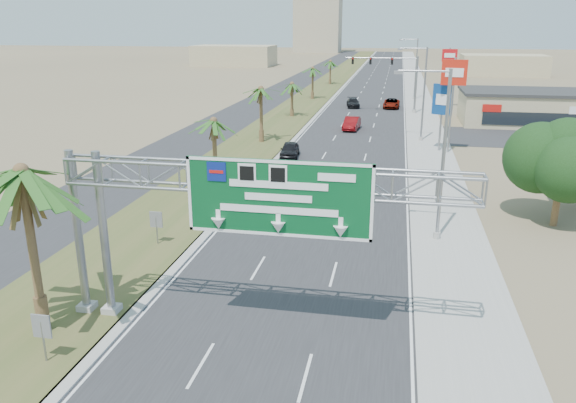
# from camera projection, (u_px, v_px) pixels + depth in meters

# --- Properties ---
(road) EXTENTS (12.00, 300.00, 0.02)m
(road) POSITION_uv_depth(u_px,v_px,m) (375.00, 85.00, 117.23)
(road) COLOR #28282B
(road) RESTS_ON ground
(sidewalk_right) EXTENTS (4.00, 300.00, 0.10)m
(sidewalk_right) POSITION_uv_depth(u_px,v_px,m) (417.00, 86.00, 115.68)
(sidewalk_right) COLOR #9E9B93
(sidewalk_right) RESTS_ON ground
(median_grass) EXTENTS (7.00, 300.00, 0.12)m
(median_grass) POSITION_uv_depth(u_px,v_px,m) (328.00, 84.00, 119.02)
(median_grass) COLOR #425023
(median_grass) RESTS_ON ground
(opposing_road) EXTENTS (8.00, 300.00, 0.02)m
(opposing_road) POSITION_uv_depth(u_px,v_px,m) (295.00, 84.00, 120.31)
(opposing_road) COLOR #28282B
(opposing_road) RESTS_ON ground
(sign_gantry) EXTENTS (16.75, 1.24, 7.50)m
(sign_gantry) POSITION_uv_depth(u_px,v_px,m) (242.00, 192.00, 21.95)
(sign_gantry) COLOR gray
(sign_gantry) RESTS_ON ground
(palm_near) EXTENTS (5.70, 5.70, 8.35)m
(palm_near) POSITION_uv_depth(u_px,v_px,m) (21.00, 172.00, 21.36)
(palm_near) COLOR brown
(palm_near) RESTS_ON ground
(palm_row_b) EXTENTS (3.99, 3.99, 5.95)m
(palm_row_b) POSITION_uv_depth(u_px,v_px,m) (214.00, 122.00, 44.48)
(palm_row_b) COLOR brown
(palm_row_b) RESTS_ON ground
(palm_row_c) EXTENTS (3.99, 3.99, 6.75)m
(palm_row_c) POSITION_uv_depth(u_px,v_px,m) (261.00, 90.00, 59.22)
(palm_row_c) COLOR brown
(palm_row_c) RESTS_ON ground
(palm_row_d) EXTENTS (3.99, 3.99, 5.45)m
(palm_row_d) POSITION_uv_depth(u_px,v_px,m) (292.00, 84.00, 76.44)
(palm_row_d) COLOR brown
(palm_row_d) RESTS_ON ground
(palm_row_e) EXTENTS (3.99, 3.99, 6.15)m
(palm_row_e) POSITION_uv_depth(u_px,v_px,m) (313.00, 69.00, 94.02)
(palm_row_e) COLOR brown
(palm_row_e) RESTS_ON ground
(palm_row_f) EXTENTS (3.99, 3.99, 5.75)m
(palm_row_f) POSITION_uv_depth(u_px,v_px,m) (330.00, 62.00, 117.53)
(palm_row_f) COLOR brown
(palm_row_f) RESTS_ON ground
(streetlight_near) EXTENTS (3.27, 0.44, 10.00)m
(streetlight_near) POSITION_uv_depth(u_px,v_px,m) (439.00, 163.00, 32.15)
(streetlight_near) COLOR gray
(streetlight_near) RESTS_ON ground
(streetlight_mid) EXTENTS (3.27, 0.44, 10.00)m
(streetlight_mid) POSITION_uv_depth(u_px,v_px,m) (422.00, 98.00, 60.22)
(streetlight_mid) COLOR gray
(streetlight_mid) RESTS_ON ground
(streetlight_far) EXTENTS (3.27, 0.44, 10.00)m
(streetlight_far) POSITION_uv_depth(u_px,v_px,m) (415.00, 71.00, 93.90)
(streetlight_far) COLOR gray
(streetlight_far) RESTS_ON ground
(signal_mast) EXTENTS (10.28, 0.71, 8.00)m
(signal_mast) POSITION_uv_depth(u_px,v_px,m) (402.00, 79.00, 79.25)
(signal_mast) COLOR gray
(signal_mast) RESTS_ON ground
(store_building) EXTENTS (18.00, 10.00, 4.00)m
(store_building) POSITION_uv_depth(u_px,v_px,m) (535.00, 109.00, 71.47)
(store_building) COLOR tan
(store_building) RESTS_ON ground
(oak_near) EXTENTS (4.50, 4.50, 6.80)m
(oak_near) POSITION_uv_depth(u_px,v_px,m) (564.00, 156.00, 34.55)
(oak_near) COLOR brown
(oak_near) RESTS_ON ground
(median_signback_a) EXTENTS (0.75, 0.08, 2.08)m
(median_signback_a) POSITION_uv_depth(u_px,v_px,m) (42.00, 330.00, 20.89)
(median_signback_a) COLOR gray
(median_signback_a) RESTS_ON ground
(median_signback_b) EXTENTS (0.75, 0.08, 2.08)m
(median_signback_b) POSITION_uv_depth(u_px,v_px,m) (156.00, 222.00, 32.25)
(median_signback_b) COLOR gray
(median_signback_b) RESTS_ON ground
(tower_distant) EXTENTS (20.00, 16.00, 35.00)m
(tower_distant) POSITION_uv_depth(u_px,v_px,m) (318.00, 11.00, 248.73)
(tower_distant) COLOR tan
(tower_distant) RESTS_ON ground
(building_distant_left) EXTENTS (24.00, 14.00, 6.00)m
(building_distant_left) POSITION_uv_depth(u_px,v_px,m) (234.00, 56.00, 171.25)
(building_distant_left) COLOR tan
(building_distant_left) RESTS_ON ground
(building_distant_right) EXTENTS (20.00, 12.00, 5.00)m
(building_distant_right) POSITION_uv_depth(u_px,v_px,m) (503.00, 65.00, 139.12)
(building_distant_right) COLOR tan
(building_distant_right) RESTS_ON ground
(car_left_lane) EXTENTS (2.07, 4.34, 1.43)m
(car_left_lane) POSITION_uv_depth(u_px,v_px,m) (290.00, 150.00, 54.08)
(car_left_lane) COLOR black
(car_left_lane) RESTS_ON ground
(car_mid_lane) EXTENTS (1.98, 4.81, 1.55)m
(car_mid_lane) POSITION_uv_depth(u_px,v_px,m) (352.00, 124.00, 67.99)
(car_mid_lane) COLOR #68090C
(car_mid_lane) RESTS_ON ground
(car_right_lane) EXTENTS (2.48, 5.12, 1.41)m
(car_right_lane) POSITION_uv_depth(u_px,v_px,m) (391.00, 104.00, 85.44)
(car_right_lane) COLOR gray
(car_right_lane) RESTS_ON ground
(car_far) EXTENTS (2.50, 4.84, 1.34)m
(car_far) POSITION_uv_depth(u_px,v_px,m) (353.00, 103.00, 86.36)
(car_far) COLOR black
(car_far) RESTS_ON ground
(pole_sign_red_near) EXTENTS (2.42, 0.58, 9.28)m
(pole_sign_red_near) POSITION_uv_depth(u_px,v_px,m) (454.00, 78.00, 53.72)
(pole_sign_red_near) COLOR gray
(pole_sign_red_near) RESTS_ON ground
(pole_sign_blue) EXTENTS (1.96, 1.06, 6.91)m
(pole_sign_blue) POSITION_uv_depth(u_px,v_px,m) (443.00, 102.00, 55.28)
(pole_sign_blue) COLOR gray
(pole_sign_blue) RESTS_ON ground
(pole_sign_red_far) EXTENTS (2.21, 0.44, 8.92)m
(pole_sign_red_far) POSITION_uv_depth(u_px,v_px,m) (449.00, 61.00, 83.79)
(pole_sign_red_far) COLOR gray
(pole_sign_red_far) RESTS_ON ground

